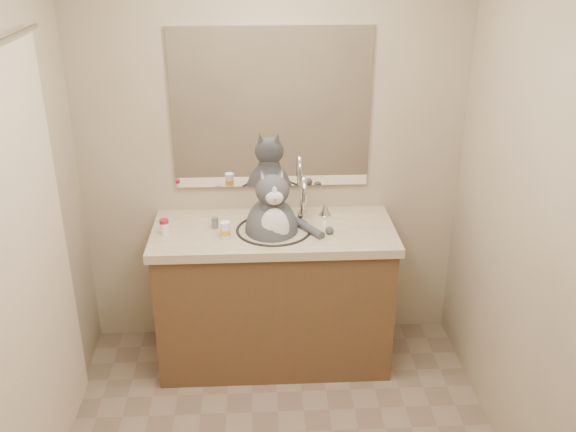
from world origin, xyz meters
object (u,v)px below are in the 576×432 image
object	(u,v)px
cat	(272,226)
pill_bottle_orange	(225,230)
pill_bottle_redcap	(164,227)
grey_canister	(215,223)

from	to	relation	value
cat	pill_bottle_orange	distance (m)	0.26
pill_bottle_orange	pill_bottle_redcap	bearing A→B (deg)	168.30
pill_bottle_redcap	grey_canister	distance (m)	0.28
pill_bottle_redcap	grey_canister	world-z (taller)	pill_bottle_redcap
cat	grey_canister	bearing A→B (deg)	162.16
grey_canister	cat	bearing A→B (deg)	-10.63
cat	pill_bottle_orange	bearing A→B (deg)	-170.86
pill_bottle_orange	grey_canister	xyz separation A→B (m)	(-0.06, 0.13, -0.01)
pill_bottle_redcap	pill_bottle_orange	xyz separation A→B (m)	(0.33, -0.07, 0.00)
pill_bottle_redcap	cat	bearing A→B (deg)	0.57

